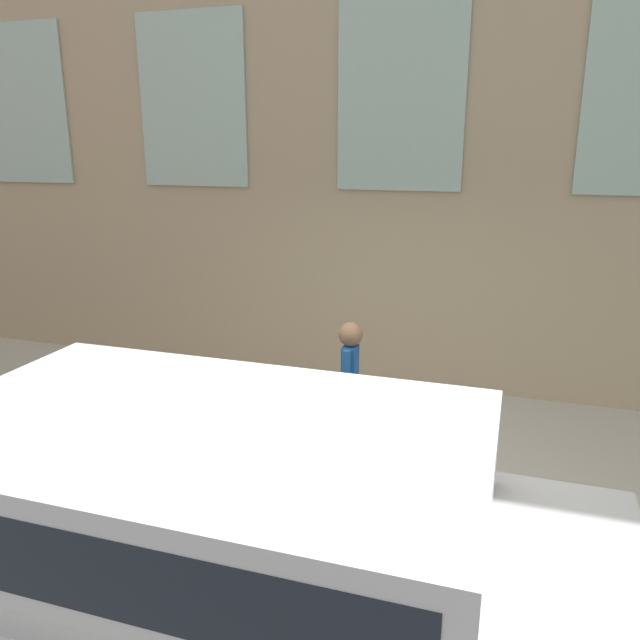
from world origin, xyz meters
TOP-DOWN VIEW (x-y plane):
  - ground_plane at (0.00, 0.00)m, footprint 80.00×80.00m
  - sidewalk at (1.45, 0.00)m, footprint 2.89×60.00m
  - fire_hydrant at (0.60, 0.40)m, footprint 0.36×0.47m
  - person at (0.92, -0.02)m, footprint 0.31×0.20m
  - parked_truck_silver_near at (-1.31, 0.21)m, footprint 1.93×4.55m

SIDE VIEW (x-z plane):
  - ground_plane at x=0.00m, z-range 0.00..0.00m
  - sidewalk at x=1.45m, z-range 0.00..0.17m
  - fire_hydrant at x=0.60m, z-range 0.18..1.04m
  - parked_truck_silver_near at x=-1.31m, z-range 0.13..1.67m
  - person at x=0.92m, z-range 0.30..1.57m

